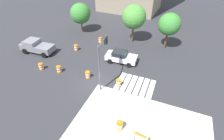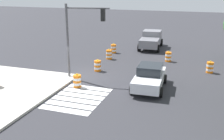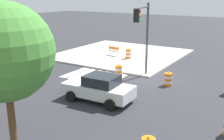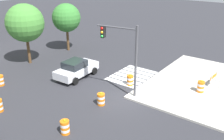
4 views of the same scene
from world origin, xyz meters
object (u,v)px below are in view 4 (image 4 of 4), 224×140
Objects in this scene: sports_car at (76,69)px; street_tree_streetside_far at (66,18)px; traffic_barrel_near_corner at (130,80)px; traffic_barrel_crosswalk_end at (101,99)px; traffic_barrel_lane_center at (0,80)px; traffic_barrel_on_sidewalk at (201,87)px; construction_barricade at (215,79)px; street_tree_streetside_near at (25,23)px; traffic_barrel_median_far at (65,127)px; traffic_light_pole at (122,47)px.

street_tree_streetside_far reaches higher than sports_car.
traffic_barrel_near_corner is 4.02m from traffic_barrel_crosswalk_end.
traffic_barrel_near_corner is 12.27m from street_tree_streetside_far.
street_tree_streetside_far is at bearing 50.73° from sports_car.
traffic_barrel_on_sidewalk is at bearing -58.66° from traffic_barrel_lane_center.
traffic_barrel_lane_center is at bearing 125.59° from construction_barricade.
traffic_barrel_on_sidewalk is 16.91m from street_tree_streetside_far.
traffic_barrel_median_far is at bearing -117.99° from street_tree_streetside_near.
traffic_barrel_on_sidewalk is 17.46m from street_tree_streetside_near.
sports_car is at bearing 86.19° from traffic_light_pole.
sports_car is 7.32m from street_tree_streetside_near.
street_tree_streetside_far reaches higher than traffic_barrel_near_corner.
sports_car is 4.30× the size of traffic_barrel_crosswalk_end.
street_tree_streetside_far reaches higher than construction_barricade.
street_tree_streetside_near is at bearing 108.37° from construction_barricade.
traffic_light_pole is 12.79m from street_tree_streetside_far.
traffic_barrel_median_far is at bearing -179.06° from traffic_light_pole.
traffic_barrel_on_sidewalk reaches higher than traffic_barrel_near_corner.
construction_barricade is at bearing -54.41° from traffic_barrel_lane_center.
traffic_barrel_median_far is 11.18m from traffic_barrel_on_sidewalk.
sports_car is at bearing -129.27° from street_tree_streetside_far.
traffic_barrel_median_far is at bearing -135.17° from street_tree_streetside_far.
traffic_barrel_on_sidewalk is (10.06, -4.88, 0.15)m from traffic_barrel_median_far.
traffic_barrel_crosswalk_end is at bearing 143.86° from construction_barricade.
traffic_light_pole reaches higher than traffic_barrel_on_sidewalk.
traffic_barrel_near_corner is at bearing 10.98° from traffic_light_pole.
sports_car reaches higher than traffic_barrel_on_sidewalk.
traffic_barrel_median_far is at bearing -140.91° from sports_car.
traffic_barrel_on_sidewalk is 2.00m from construction_barricade.
traffic_barrel_median_far is 0.17× the size of street_tree_streetside_near.
street_tree_streetside_near reaches higher than traffic_light_pole.
sports_car is 0.80× the size of traffic_light_pole.
traffic_barrel_lane_center is 0.17× the size of street_tree_streetside_near.
street_tree_streetside_near reaches higher than traffic_barrel_near_corner.
construction_barricade is (11.98, -5.44, 0.27)m from traffic_barrel_median_far.
sports_car is at bearing 116.93° from construction_barricade.
traffic_barrel_median_far is at bearing -98.71° from traffic_barrel_lane_center.
traffic_barrel_near_corner is 7.12m from construction_barricade.
traffic_barrel_on_sidewalk is 0.18× the size of street_tree_streetside_far.
street_tree_streetside_near is at bearing 89.59° from traffic_light_pole.
street_tree_streetside_near is at bearing 98.73° from traffic_barrel_near_corner.
street_tree_streetside_near is (-0.26, 6.48, 3.40)m from sports_car.
traffic_barrel_lane_center is 0.19× the size of traffic_light_pole.
traffic_barrel_near_corner is 0.18× the size of street_tree_streetside_far.
traffic_barrel_lane_center is at bearing -167.23° from street_tree_streetside_far.
traffic_barrel_median_far is at bearing 155.56° from construction_barricade.
traffic_light_pole reaches higher than street_tree_streetside_far.
traffic_barrel_on_sidewalk is at bearing -68.84° from traffic_barrel_near_corner.
street_tree_streetside_near reaches higher than street_tree_streetside_far.
construction_barricade is at bearing -43.70° from traffic_light_pole.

